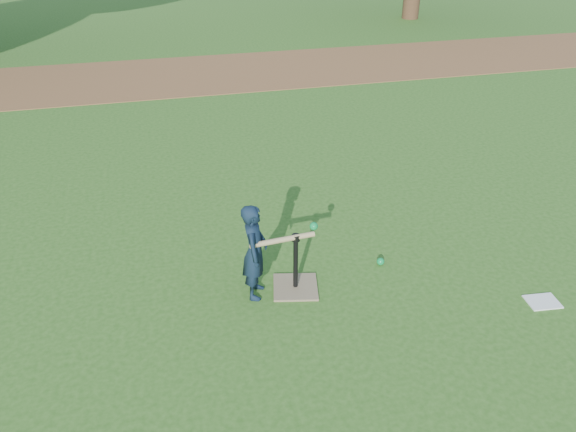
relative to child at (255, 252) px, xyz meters
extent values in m
plane|color=#285116|center=(0.71, 0.16, -0.49)|extent=(80.00, 80.00, 0.00)
cube|color=brown|center=(0.71, 7.66, -0.48)|extent=(24.00, 3.00, 0.01)
imported|color=black|center=(0.00, 0.00, 0.00)|extent=(0.33, 0.41, 0.97)
sphere|color=#0B7E3A|center=(1.35, 0.16, -0.45)|extent=(0.08, 0.08, 0.08)
cube|color=white|center=(2.61, -0.79, -0.48)|extent=(0.32, 0.26, 0.01)
cube|color=#7C684E|center=(0.39, -0.01, -0.48)|extent=(0.51, 0.51, 0.02)
cylinder|color=black|center=(0.39, -0.01, -0.19)|extent=(0.05, 0.05, 0.55)
cylinder|color=black|center=(0.39, -0.01, 0.10)|extent=(0.08, 0.08, 0.06)
cylinder|color=tan|center=(0.27, -0.03, 0.11)|extent=(0.60, 0.10, 0.05)
sphere|color=tan|center=(-0.03, -0.07, 0.11)|extent=(0.06, 0.06, 0.06)
sphere|color=#0B7E3A|center=(0.58, 0.05, 0.16)|extent=(0.08, 0.08, 0.08)
camera|label=1|loc=(-0.75, -4.27, 2.90)|focal=35.00mm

